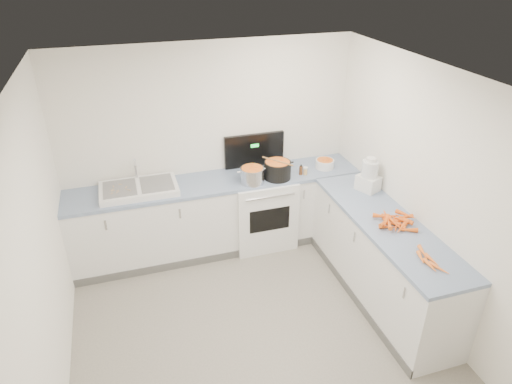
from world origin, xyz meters
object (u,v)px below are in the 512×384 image
object	(u,v)px
black_pot	(277,171)
food_processor	(369,176)
steel_pot	(252,176)
spice_jar	(305,171)
extract_bottle	(301,171)
stove	(261,208)
sink	(139,188)
mixing_bowl	(325,164)

from	to	relation	value
black_pot	food_processor	size ratio (longest dim) A/B	0.81
steel_pot	spice_jar	xyz separation A→B (m)	(0.68, 0.01, -0.04)
black_pot	extract_bottle	distance (m)	0.31
steel_pot	stove	bearing A→B (deg)	43.42
sink	extract_bottle	size ratio (longest dim) A/B	8.01
extract_bottle	food_processor	distance (m)	0.83
stove	steel_pot	bearing A→B (deg)	-136.58
black_pot	mixing_bowl	bearing A→B (deg)	7.76
mixing_bowl	extract_bottle	distance (m)	0.37
stove	spice_jar	xyz separation A→B (m)	(0.52, -0.15, 0.51)
extract_bottle	sink	bearing A→B (deg)	175.62
steel_pot	spice_jar	bearing A→B (deg)	0.62
sink	steel_pot	xyz separation A→B (m)	(1.29, -0.17, 0.05)
spice_jar	mixing_bowl	bearing A→B (deg)	19.18
stove	black_pot	distance (m)	0.60
stove	extract_bottle	size ratio (longest dim) A/B	12.66
steel_pot	black_pot	bearing A→B (deg)	4.12
steel_pot	sink	bearing A→B (deg)	172.57
black_pot	extract_bottle	world-z (taller)	black_pot
extract_bottle	spice_jar	bearing A→B (deg)	-14.82
mixing_bowl	food_processor	world-z (taller)	food_processor
black_pot	food_processor	world-z (taller)	food_processor
extract_bottle	food_processor	xyz separation A→B (m)	(0.58, -0.59, 0.12)
spice_jar	stove	bearing A→B (deg)	164.27
mixing_bowl	food_processor	bearing A→B (deg)	-72.04
mixing_bowl	food_processor	distance (m)	0.72
extract_bottle	spice_jar	xyz separation A→B (m)	(0.05, -0.01, -0.01)
sink	mixing_bowl	xyz separation A→B (m)	(2.27, -0.06, 0.02)
mixing_bowl	sink	bearing A→B (deg)	178.61
sink	spice_jar	distance (m)	1.97
mixing_bowl	extract_bottle	world-z (taller)	same
black_pot	extract_bottle	bearing A→B (deg)	-0.27
extract_bottle	food_processor	world-z (taller)	food_processor
steel_pot	extract_bottle	bearing A→B (deg)	1.99
black_pot	spice_jar	size ratio (longest dim) A/B	3.94
stove	mixing_bowl	xyz separation A→B (m)	(0.82, -0.04, 0.52)
black_pot	food_processor	bearing A→B (deg)	-33.75
sink	steel_pot	distance (m)	1.30
stove	sink	distance (m)	1.54
black_pot	mixing_bowl	world-z (taller)	black_pot
mixing_bowl	spice_jar	xyz separation A→B (m)	(-0.30, -0.11, -0.01)
stove	black_pot	world-z (taller)	stove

